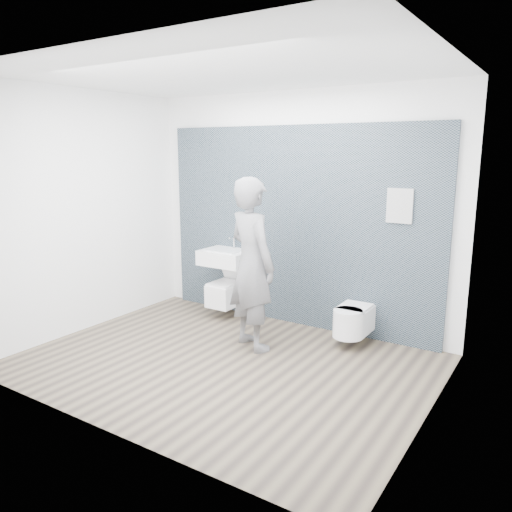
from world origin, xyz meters
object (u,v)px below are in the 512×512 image
Objects in this scene: washbasin at (226,257)px; visitor at (252,264)px; toilet_square at (226,292)px; toilet_rounded at (352,321)px.

visitor is (0.84, -0.68, 0.14)m from washbasin.
toilet_square is 1.11× the size of toilet_rounded.
toilet_rounded is at bearing -1.51° from toilet_square.
washbasin is at bearing -15.49° from visitor.
washbasin reaches higher than toilet_rounded.
washbasin is at bearing 178.30° from toilet_rounded.
visitor is (0.84, -0.68, 0.60)m from toilet_square.
washbasin is 1.10× the size of toilet_rounded.
toilet_square is at bearing 178.49° from toilet_rounded.
toilet_rounded is (1.74, -0.05, -0.04)m from toilet_square.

